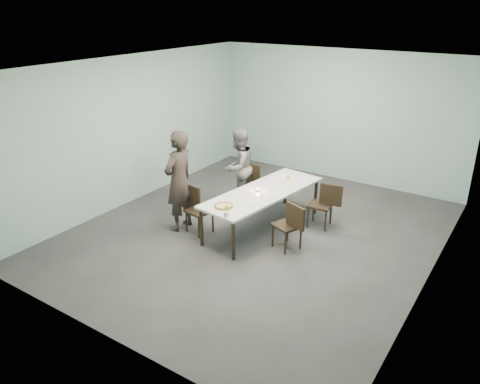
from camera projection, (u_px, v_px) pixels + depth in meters
The scene contains 16 objects.
ground at pixel (257, 232), 8.62m from camera, with size 7.00×7.00×0.00m, color #333335.
room_shell at pixel (258, 125), 7.85m from camera, with size 6.02×7.02×3.01m.
table at pixel (263, 194), 8.52m from camera, with size 1.24×2.70×0.75m.
chair_near_left at pixel (196, 206), 8.51m from camera, with size 0.64×0.48×0.87m.
chair_far_left at pixel (255, 182), 9.63m from camera, with size 0.63×0.46×0.87m.
chair_near_right at pixel (290, 223), 7.85m from camera, with size 0.65×0.54×0.87m.
chair_far_right at pixel (325, 202), 8.66m from camera, with size 0.63×0.47×0.87m.
diner_near at pixel (179, 181), 8.45m from camera, with size 0.69×0.45×1.88m, color black.
diner_far at pixel (238, 167), 9.59m from camera, with size 0.78×0.60×1.60m, color slate.
pizza at pixel (224, 206), 7.84m from camera, with size 0.34×0.34×0.04m.
side_plate at pixel (250, 203), 8.01m from camera, with size 0.18×0.18×0.01m, color white.
beer_glass at pixel (227, 210), 7.55m from camera, with size 0.08×0.08×0.15m, color gold.
water_tumbler at pixel (226, 214), 7.48m from camera, with size 0.08×0.08×0.09m, color silver.
tealight at pixel (258, 190), 8.50m from camera, with size 0.06×0.06×0.05m.
amber_tumbler at pixel (288, 178), 9.03m from camera, with size 0.07×0.07×0.08m, color gold.
menu at pixel (285, 177), 9.18m from camera, with size 0.30×0.22×0.01m, color silver.
Camera 1 is at (3.99, -6.58, 3.97)m, focal length 35.00 mm.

